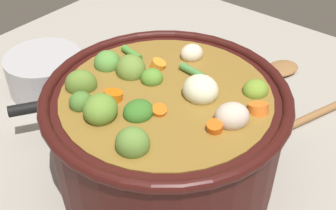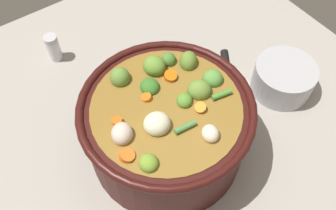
{
  "view_description": "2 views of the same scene",
  "coord_description": "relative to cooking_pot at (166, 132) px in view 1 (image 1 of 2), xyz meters",
  "views": [
    {
      "loc": [
        -0.27,
        0.34,
        0.47
      ],
      "look_at": [
        -0.0,
        0.0,
        0.13
      ],
      "focal_mm": 45.63,
      "sensor_mm": 36.0,
      "label": 1
    },
    {
      "loc": [
        -0.21,
        -0.31,
        0.68
      ],
      "look_at": [
        0.01,
        0.01,
        0.14
      ],
      "focal_mm": 39.61,
      "sensor_mm": 36.0,
      "label": 2
    }
  ],
  "objects": [
    {
      "name": "wooden_spoon",
      "position": [
        -0.06,
        -0.33,
        -0.07
      ],
      "size": [
        0.21,
        0.23,
        0.01
      ],
      "color": "olive",
      "rests_on": "ground_plane"
    },
    {
      "name": "cooking_pot",
      "position": [
        0.0,
        0.0,
        0.0
      ],
      "size": [
        0.32,
        0.32,
        0.18
      ],
      "color": "#38110F",
      "rests_on": "ground_plane"
    },
    {
      "name": "small_saucepan",
      "position": [
        0.3,
        -0.02,
        -0.05
      ],
      "size": [
        0.22,
        0.2,
        0.07
      ],
      "color": "#ADADB2",
      "rests_on": "ground_plane"
    },
    {
      "name": "ground_plane",
      "position": [
        -0.0,
        -0.0,
        -0.08
      ],
      "size": [
        1.1,
        1.1,
        0.0
      ],
      "primitive_type": "plane",
      "color": "#9E998E"
    }
  ]
}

